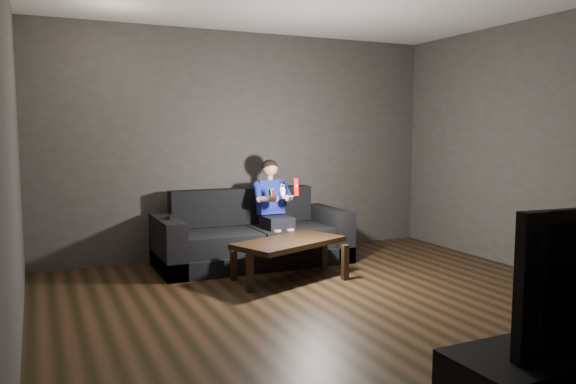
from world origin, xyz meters
name	(u,v)px	position (x,y,z in m)	size (l,w,h in m)	color
floor	(347,310)	(0.00, 0.00, 0.00)	(5.00, 5.00, 0.00)	black
back_wall	(245,144)	(0.00, 2.50, 1.35)	(5.00, 0.04, 2.70)	#363430
left_wall	(10,156)	(-2.50, 0.00, 1.35)	(0.04, 5.00, 2.70)	#363430
right_wall	(565,147)	(2.50, 0.00, 1.35)	(0.04, 5.00, 2.70)	#363430
sofa	(252,240)	(-0.13, 1.94, 0.27)	(2.17, 0.93, 0.84)	black
child	(274,202)	(0.12, 1.88, 0.71)	(0.44, 0.54, 1.09)	black
wii_remote_red	(296,187)	(0.20, 1.46, 0.91)	(0.05, 0.08, 0.19)	#C70500
nunchuk_white	(282,191)	(0.04, 1.46, 0.88)	(0.07, 0.10, 0.16)	silver
wii_remote_black	(168,218)	(-1.10, 1.86, 0.60)	(0.05, 0.14, 0.03)	black
coffee_table	(289,245)	(-0.04, 1.10, 0.36)	(1.27, 0.95, 0.41)	black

